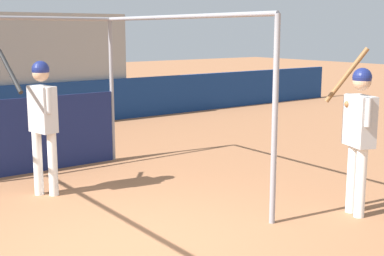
# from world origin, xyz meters

# --- Properties ---
(ground_plane) EXTENTS (60.00, 60.00, 0.00)m
(ground_plane) POSITION_xyz_m (0.00, 0.00, 0.00)
(ground_plane) COLOR #9E6642
(batting_cage) EXTENTS (4.02, 4.10, 2.52)m
(batting_cage) POSITION_xyz_m (-0.13, 2.94, 1.12)
(batting_cage) COLOR gray
(batting_cage) RESTS_ON ground
(player_batter) EXTENTS (0.56, 0.83, 2.05)m
(player_batter) POSITION_xyz_m (0.05, 2.31, 1.16)
(player_batter) COLOR white
(player_batter) RESTS_ON ground
(player_waiting) EXTENTS (0.50, 0.77, 2.10)m
(player_waiting) POSITION_xyz_m (2.90, -0.79, 1.13)
(player_waiting) COLOR white
(player_waiting) RESTS_ON ground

